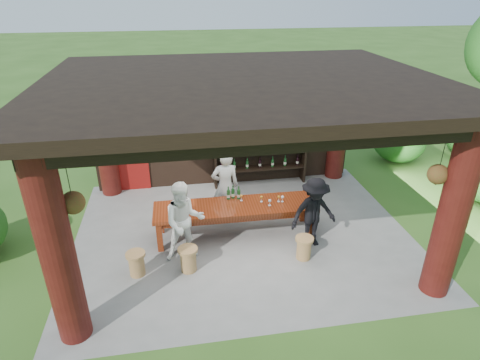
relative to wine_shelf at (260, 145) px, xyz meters
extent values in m
plane|color=#2D5119|center=(-0.91, -2.45, -1.13)|extent=(90.00, 90.00, 0.00)
cube|color=slate|center=(-0.91, -2.45, -1.18)|extent=(7.40, 5.90, 0.10)
cube|color=black|center=(-0.91, 0.30, 0.52)|extent=(7.00, 0.18, 3.30)
cube|color=maroon|center=(-3.51, 0.20, -0.13)|extent=(0.95, 0.06, 2.00)
cylinder|color=#380C0A|center=(-4.06, -4.85, 0.52)|extent=(0.50, 0.50, 3.30)
cylinder|color=#380C0A|center=(2.24, -4.85, 0.52)|extent=(0.50, 0.50, 3.30)
cylinder|color=#380C0A|center=(-4.06, 0.10, 0.52)|extent=(0.50, 0.50, 3.30)
cylinder|color=#380C0A|center=(2.24, 0.10, 0.52)|extent=(0.50, 0.50, 3.30)
cube|color=black|center=(-0.91, -4.85, 2.02)|extent=(6.70, 0.35, 0.35)
cube|color=black|center=(-4.06, -2.45, 2.02)|extent=(0.30, 5.20, 0.30)
cube|color=black|center=(2.24, -2.45, 2.02)|extent=(0.30, 5.20, 0.30)
cube|color=black|center=(-0.91, -2.45, 2.27)|extent=(7.50, 6.00, 0.20)
cylinder|color=black|center=(-3.76, -4.65, 1.49)|extent=(0.01, 0.01, 0.75)
cone|color=black|center=(-3.76, -4.65, 1.04)|extent=(0.32, 0.32, 0.18)
sphere|color=#1E5919|center=(-3.76, -4.65, 1.15)|extent=(0.34, 0.34, 0.34)
cylinder|color=black|center=(1.94, -4.65, 1.49)|extent=(0.01, 0.01, 0.75)
cone|color=black|center=(1.94, -4.65, 1.04)|extent=(0.32, 0.32, 0.18)
sphere|color=#1E5919|center=(1.94, -4.65, 1.15)|extent=(0.34, 0.34, 0.34)
cube|color=#5C210D|center=(-1.08, -2.47, -0.42)|extent=(3.55, 0.96, 0.08)
cube|color=#5C210D|center=(-1.08, -2.47, -0.52)|extent=(3.34, 0.81, 0.12)
cube|color=#5C210D|center=(-2.73, -2.80, -0.80)|extent=(0.12, 0.12, 0.67)
cube|color=#5C210D|center=(0.56, -2.85, -0.80)|extent=(0.12, 0.12, 0.67)
cube|color=#5C210D|center=(-2.72, -2.09, -0.80)|extent=(0.12, 0.12, 0.67)
cube|color=#5C210D|center=(0.57, -2.14, -0.80)|extent=(0.12, 0.12, 0.67)
cylinder|color=olive|center=(-2.18, -3.55, -0.91)|extent=(0.31, 0.31, 0.45)
cylinder|color=olive|center=(-2.18, -3.55, -0.65)|extent=(0.39, 0.39, 0.06)
cylinder|color=olive|center=(0.16, -3.55, -0.92)|extent=(0.29, 0.29, 0.43)
cylinder|color=olive|center=(0.16, -3.55, -0.67)|extent=(0.37, 0.37, 0.06)
cylinder|color=olive|center=(-3.17, -3.51, -0.91)|extent=(0.30, 0.30, 0.44)
cylinder|color=olive|center=(-3.17, -3.51, -0.67)|extent=(0.38, 0.38, 0.06)
imported|color=silver|center=(-1.21, -1.76, -0.26)|extent=(0.66, 0.45, 1.75)
imported|color=white|center=(-2.20, -3.10, -0.29)|extent=(0.88, 0.72, 1.69)
imported|color=black|center=(0.48, -3.11, -0.35)|extent=(1.09, 0.73, 1.57)
cube|color=#BF6672|center=(-2.21, -2.56, -0.31)|extent=(0.26, 0.18, 0.14)
ellipsoid|color=#194C14|center=(4.63, 0.83, -0.55)|extent=(1.60, 1.60, 1.36)
ellipsoid|color=#194C14|center=(7.15, 0.83, -0.55)|extent=(1.60, 1.60, 1.36)
camera|label=1|loc=(-2.23, -9.95, 3.95)|focal=30.00mm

